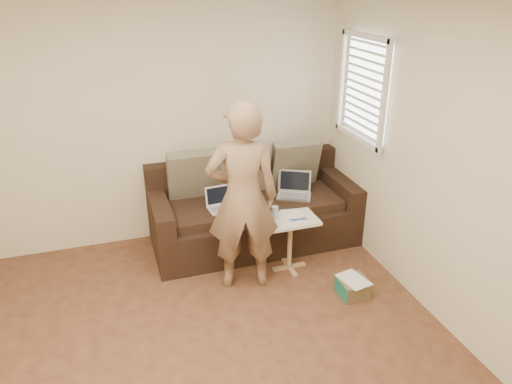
{
  "coord_description": "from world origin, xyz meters",
  "views": [
    {
      "loc": [
        -0.54,
        -2.7,
        2.74
      ],
      "look_at": [
        0.8,
        1.4,
        0.78
      ],
      "focal_mm": 33.81,
      "sensor_mm": 36.0,
      "label": 1
    }
  ],
  "objects_px": {
    "laptop_silver": "(294,197)",
    "laptop_white": "(224,209)",
    "side_table": "(290,244)",
    "drinking_glass": "(275,212)",
    "person": "(243,198)",
    "striped_box": "(353,287)",
    "sofa": "(254,207)"
  },
  "relations": [
    {
      "from": "laptop_silver",
      "to": "side_table",
      "type": "xyz_separation_m",
      "value": [
        -0.26,
        -0.54,
        -0.24
      ]
    },
    {
      "from": "laptop_white",
      "to": "person",
      "type": "relative_size",
      "value": 0.17
    },
    {
      "from": "person",
      "to": "drinking_glass",
      "type": "distance_m",
      "value": 0.49
    },
    {
      "from": "laptop_silver",
      "to": "person",
      "type": "bearing_deg",
      "value": -112.53
    },
    {
      "from": "person",
      "to": "striped_box",
      "type": "bearing_deg",
      "value": 161.38
    },
    {
      "from": "laptop_white",
      "to": "sofa",
      "type": "bearing_deg",
      "value": 15.18
    },
    {
      "from": "sofa",
      "to": "striped_box",
      "type": "height_order",
      "value": "sofa"
    },
    {
      "from": "laptop_white",
      "to": "side_table",
      "type": "bearing_deg",
      "value": -46.7
    },
    {
      "from": "laptop_silver",
      "to": "drinking_glass",
      "type": "bearing_deg",
      "value": -102.15
    },
    {
      "from": "side_table",
      "to": "drinking_glass",
      "type": "distance_m",
      "value": 0.38
    },
    {
      "from": "drinking_glass",
      "to": "person",
      "type": "bearing_deg",
      "value": -156.49
    },
    {
      "from": "laptop_silver",
      "to": "laptop_white",
      "type": "bearing_deg",
      "value": -148.28
    },
    {
      "from": "drinking_glass",
      "to": "laptop_white",
      "type": "bearing_deg",
      "value": 133.84
    },
    {
      "from": "sofa",
      "to": "laptop_white",
      "type": "bearing_deg",
      "value": -159.53
    },
    {
      "from": "side_table",
      "to": "laptop_silver",
      "type": "bearing_deg",
      "value": 64.46
    },
    {
      "from": "sofa",
      "to": "drinking_glass",
      "type": "distance_m",
      "value": 0.6
    },
    {
      "from": "sofa",
      "to": "person",
      "type": "relative_size",
      "value": 1.22
    },
    {
      "from": "laptop_silver",
      "to": "person",
      "type": "xyz_separation_m",
      "value": [
        -0.77,
        -0.64,
        0.38
      ]
    },
    {
      "from": "laptop_silver",
      "to": "laptop_white",
      "type": "xyz_separation_m",
      "value": [
        -0.81,
        -0.05,
        0.0
      ]
    },
    {
      "from": "laptop_silver",
      "to": "side_table",
      "type": "relative_size",
      "value": 0.64
    },
    {
      "from": "striped_box",
      "to": "sofa",
      "type": "bearing_deg",
      "value": 114.74
    },
    {
      "from": "sofa",
      "to": "striped_box",
      "type": "bearing_deg",
      "value": -65.26
    },
    {
      "from": "person",
      "to": "laptop_white",
      "type": "bearing_deg",
      "value": -76.11
    },
    {
      "from": "laptop_white",
      "to": "striped_box",
      "type": "bearing_deg",
      "value": -54.46
    },
    {
      "from": "laptop_silver",
      "to": "laptop_white",
      "type": "height_order",
      "value": "laptop_silver"
    },
    {
      "from": "side_table",
      "to": "striped_box",
      "type": "distance_m",
      "value": 0.75
    },
    {
      "from": "sofa",
      "to": "drinking_glass",
      "type": "relative_size",
      "value": 18.33
    },
    {
      "from": "side_table",
      "to": "drinking_glass",
      "type": "relative_size",
      "value": 4.73
    },
    {
      "from": "laptop_white",
      "to": "person",
      "type": "distance_m",
      "value": 0.7
    },
    {
      "from": "drinking_glass",
      "to": "striped_box",
      "type": "distance_m",
      "value": 1.01
    },
    {
      "from": "person",
      "to": "drinking_glass",
      "type": "xyz_separation_m",
      "value": [
        0.37,
        0.16,
        -0.28
      ]
    },
    {
      "from": "side_table",
      "to": "striped_box",
      "type": "xyz_separation_m",
      "value": [
        0.39,
        -0.61,
        -0.2
      ]
    }
  ]
}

